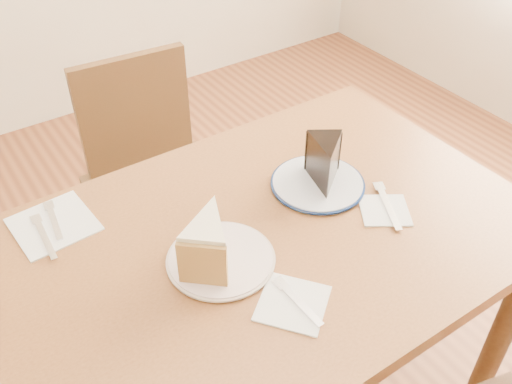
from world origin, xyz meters
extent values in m
cube|color=#4F2C15|center=(0.00, 0.00, 0.73)|extent=(1.20, 0.80, 0.04)
cylinder|color=black|center=(0.54, -0.34, 0.35)|extent=(0.06, 0.06, 0.71)
cylinder|color=black|center=(-0.54, 0.34, 0.35)|extent=(0.06, 0.06, 0.71)
cylinder|color=black|center=(0.54, 0.34, 0.35)|extent=(0.06, 0.06, 0.71)
cube|color=#362010|center=(0.00, 0.57, 0.46)|extent=(0.46, 0.46, 0.04)
cylinder|color=#362010|center=(0.20, 0.73, 0.22)|extent=(0.04, 0.04, 0.44)
cylinder|color=#362010|center=(-0.17, 0.76, 0.22)|extent=(0.04, 0.04, 0.44)
cylinder|color=#362010|center=(0.17, 0.37, 0.22)|extent=(0.04, 0.04, 0.44)
cylinder|color=#362010|center=(-0.19, 0.40, 0.22)|extent=(0.04, 0.04, 0.44)
cube|color=#362010|center=(0.02, 0.76, 0.67)|extent=(0.36, 0.06, 0.38)
cylinder|color=silver|center=(-0.13, -0.02, 0.76)|extent=(0.22, 0.22, 0.01)
cylinder|color=silver|center=(0.20, 0.07, 0.76)|extent=(0.22, 0.22, 0.01)
cube|color=white|center=(-0.07, -0.19, 0.75)|extent=(0.18, 0.18, 0.00)
cube|color=white|center=(0.27, -0.09, 0.75)|extent=(0.15, 0.15, 0.00)
cube|color=white|center=(-0.39, 0.29, 0.75)|extent=(0.18, 0.18, 0.00)
cube|color=silver|center=(-0.07, -0.20, 0.76)|extent=(0.02, 0.14, 0.00)
cube|color=silver|center=(0.28, -0.09, 0.76)|extent=(0.09, 0.16, 0.00)
cube|color=silver|center=(-0.38, 0.30, 0.76)|extent=(0.03, 0.14, 0.00)
cube|color=silver|center=(-0.42, 0.26, 0.76)|extent=(0.02, 0.16, 0.00)
camera|label=1|loc=(-0.54, -0.75, 1.62)|focal=40.00mm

